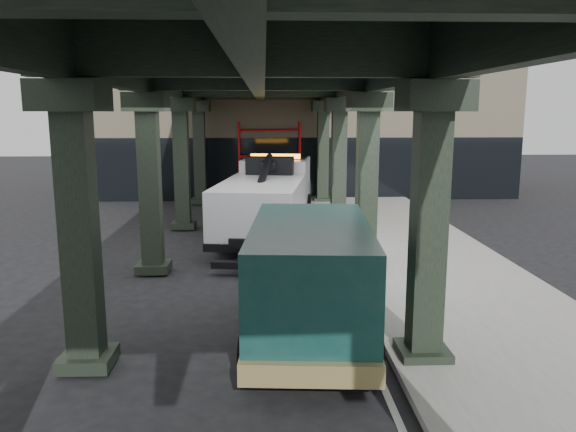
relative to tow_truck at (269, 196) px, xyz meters
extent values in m
plane|color=black|center=(0.10, -6.82, -1.46)|extent=(90.00, 90.00, 0.00)
cube|color=gray|center=(4.60, -4.82, -1.38)|extent=(5.00, 40.00, 0.15)
cube|color=silver|center=(1.80, -4.82, -1.45)|extent=(0.12, 38.00, 0.01)
cube|color=black|center=(2.70, -10.82, 1.04)|extent=(0.55, 0.55, 5.00)
cube|color=black|center=(2.70, -10.82, 3.29)|extent=(1.10, 1.10, 0.50)
cube|color=black|center=(2.70, -10.82, -1.28)|extent=(0.90, 0.90, 0.24)
cube|color=black|center=(2.70, -4.82, 1.04)|extent=(0.55, 0.55, 5.00)
cube|color=black|center=(2.70, -4.82, 3.29)|extent=(1.10, 1.10, 0.50)
cube|color=black|center=(2.70, -4.82, -1.28)|extent=(0.90, 0.90, 0.24)
cube|color=black|center=(2.70, 1.18, 1.04)|extent=(0.55, 0.55, 5.00)
cube|color=black|center=(2.70, 1.18, 3.29)|extent=(1.10, 1.10, 0.50)
cube|color=black|center=(2.70, 1.18, -1.28)|extent=(0.90, 0.90, 0.24)
cube|color=black|center=(2.70, 7.18, 1.04)|extent=(0.55, 0.55, 5.00)
cube|color=black|center=(2.70, 7.18, 3.29)|extent=(1.10, 1.10, 0.50)
cube|color=black|center=(2.70, 7.18, -1.28)|extent=(0.90, 0.90, 0.24)
cube|color=black|center=(-3.30, -10.82, 1.04)|extent=(0.55, 0.55, 5.00)
cube|color=black|center=(-3.30, -10.82, 3.29)|extent=(1.10, 1.10, 0.50)
cube|color=black|center=(-3.30, -10.82, -1.28)|extent=(0.90, 0.90, 0.24)
cube|color=black|center=(-3.30, -4.82, 1.04)|extent=(0.55, 0.55, 5.00)
cube|color=black|center=(-3.30, -4.82, 3.29)|extent=(1.10, 1.10, 0.50)
cube|color=black|center=(-3.30, -4.82, -1.28)|extent=(0.90, 0.90, 0.24)
cube|color=black|center=(-3.30, 1.18, 1.04)|extent=(0.55, 0.55, 5.00)
cube|color=black|center=(-3.30, 1.18, 3.29)|extent=(1.10, 1.10, 0.50)
cube|color=black|center=(-3.30, 1.18, -1.28)|extent=(0.90, 0.90, 0.24)
cube|color=black|center=(-3.30, 7.18, 1.04)|extent=(0.55, 0.55, 5.00)
cube|color=black|center=(-3.30, 7.18, 3.29)|extent=(1.10, 1.10, 0.50)
cube|color=black|center=(-3.30, 7.18, -1.28)|extent=(0.90, 0.90, 0.24)
cube|color=black|center=(2.70, -4.82, 4.09)|extent=(0.35, 32.00, 1.10)
cube|color=black|center=(-3.30, -4.82, 4.09)|extent=(0.35, 32.00, 1.10)
cube|color=black|center=(-0.30, -4.82, 4.09)|extent=(0.35, 32.00, 1.10)
cube|color=black|center=(-0.30, -4.82, 4.79)|extent=(7.40, 32.00, 0.30)
cube|color=#C6B793|center=(2.10, 13.18, 2.54)|extent=(22.00, 10.00, 8.00)
cylinder|color=red|center=(-1.40, 8.08, 0.54)|extent=(0.08, 0.08, 4.00)
cylinder|color=red|center=(-1.40, 7.28, 0.54)|extent=(0.08, 0.08, 4.00)
cylinder|color=red|center=(1.60, 8.08, 0.54)|extent=(0.08, 0.08, 4.00)
cylinder|color=red|center=(1.60, 7.28, 0.54)|extent=(0.08, 0.08, 4.00)
cylinder|color=red|center=(0.10, 8.08, -0.46)|extent=(3.00, 0.08, 0.08)
cylinder|color=red|center=(0.10, 8.08, 0.84)|extent=(3.00, 0.08, 0.08)
cylinder|color=red|center=(0.10, 8.08, 2.14)|extent=(3.00, 0.08, 0.08)
cube|color=black|center=(-0.08, -0.56, -0.70)|extent=(2.25, 8.18, 0.27)
cube|color=white|center=(0.32, 2.17, 0.22)|extent=(2.89, 2.94, 1.95)
cube|color=white|center=(0.48, 3.29, -0.33)|extent=(2.62, 1.12, 0.97)
cube|color=black|center=(0.36, 2.44, 0.76)|extent=(2.56, 1.74, 0.92)
cube|color=white|center=(-0.26, -1.79, 0.00)|extent=(3.35, 5.72, 1.51)
cube|color=orange|center=(0.29, 1.96, 1.30)|extent=(1.97, 0.58, 0.17)
cube|color=black|center=(0.05, 0.35, 1.08)|extent=(1.81, 0.89, 0.65)
cylinder|color=black|center=(-0.23, -1.57, 0.81)|extent=(0.81, 3.78, 1.45)
cube|color=black|center=(-0.66, -4.51, -1.08)|extent=(0.54, 1.54, 0.19)
cube|color=black|center=(-0.77, -5.26, -1.14)|extent=(1.75, 0.52, 0.19)
cylinder|color=black|center=(-0.81, 2.66, -0.87)|extent=(0.55, 1.23, 1.19)
cylinder|color=silver|center=(-0.81, 2.66, -0.87)|extent=(0.51, 0.71, 0.65)
cylinder|color=black|center=(1.54, 2.32, -0.87)|extent=(0.55, 1.23, 1.19)
cylinder|color=silver|center=(1.54, 2.32, -0.87)|extent=(0.51, 0.71, 0.65)
cylinder|color=black|center=(-1.33, -0.86, -0.87)|extent=(0.55, 1.23, 1.19)
cylinder|color=silver|center=(-1.33, -0.86, -0.87)|extent=(0.51, 0.71, 0.65)
cylinder|color=black|center=(1.02, -1.21, -0.87)|extent=(0.55, 1.23, 1.19)
cylinder|color=silver|center=(1.02, -1.21, -0.87)|extent=(0.51, 0.71, 0.65)
cylinder|color=black|center=(-1.53, -2.25, -0.87)|extent=(0.55, 1.23, 1.19)
cylinder|color=silver|center=(-1.53, -2.25, -0.87)|extent=(0.51, 0.71, 0.65)
cylinder|color=black|center=(0.82, -2.60, -0.87)|extent=(0.55, 1.23, 1.19)
cylinder|color=silver|center=(0.82, -2.60, -0.87)|extent=(0.51, 0.71, 0.65)
cube|color=#103936|center=(0.93, -7.12, -0.47)|extent=(2.21, 1.30, 0.94)
cube|color=#103936|center=(0.72, -9.98, -0.05)|extent=(2.52, 4.84, 2.03)
cube|color=olive|center=(0.75, -9.56, -0.89)|extent=(2.65, 5.98, 0.36)
cube|color=black|center=(0.90, -7.54, 0.36)|extent=(2.06, 0.59, 0.87)
cube|color=black|center=(0.74, -9.67, 0.47)|extent=(2.49, 3.90, 0.57)
cube|color=silver|center=(0.97, -6.57, -0.89)|extent=(2.09, 0.28, 0.31)
cylinder|color=black|center=(-0.12, -7.10, -1.02)|extent=(0.35, 0.89, 0.88)
cylinder|color=silver|center=(-0.12, -7.10, -1.02)|extent=(0.37, 0.50, 0.48)
cylinder|color=black|center=(1.96, -7.25, -1.02)|extent=(0.35, 0.89, 0.88)
cylinder|color=silver|center=(1.96, -7.25, -1.02)|extent=(0.37, 0.50, 0.48)
cylinder|color=black|center=(-0.44, -11.46, -1.02)|extent=(0.35, 0.89, 0.88)
cylinder|color=silver|center=(-0.44, -11.46, -1.02)|extent=(0.37, 0.50, 0.48)
cylinder|color=black|center=(1.64, -11.61, -1.02)|extent=(0.35, 0.89, 0.88)
cylinder|color=silver|center=(1.64, -11.61, -1.02)|extent=(0.37, 0.50, 0.48)
camera|label=1|loc=(-0.14, -20.27, 3.04)|focal=35.00mm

